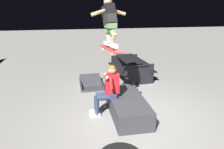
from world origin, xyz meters
name	(u,v)px	position (x,y,z in m)	size (l,w,h in m)	color
ground_plane	(133,119)	(0.00, 0.00, 0.00)	(40.00, 40.00, 0.00)	gray
ledge_box_main	(127,106)	(0.28, 0.09, 0.23)	(1.90, 0.83, 0.46)	#38383D
person_sitting_on_ledge	(108,88)	(0.38, 0.56, 0.71)	(0.59, 0.75, 1.29)	#2D3856
skateboard	(111,49)	(0.53, 0.46, 1.65)	(1.04, 0.47, 0.13)	#B72D2D
skater_airborne	(110,20)	(0.59, 0.48, 2.34)	(0.64, 0.87, 1.12)	white
kicker_ramp	(91,84)	(2.41, 0.83, 0.06)	(1.11, 0.77, 0.38)	#38383D
picnic_table_back	(131,65)	(3.02, -0.74, 0.50)	(1.83, 1.51, 0.75)	black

